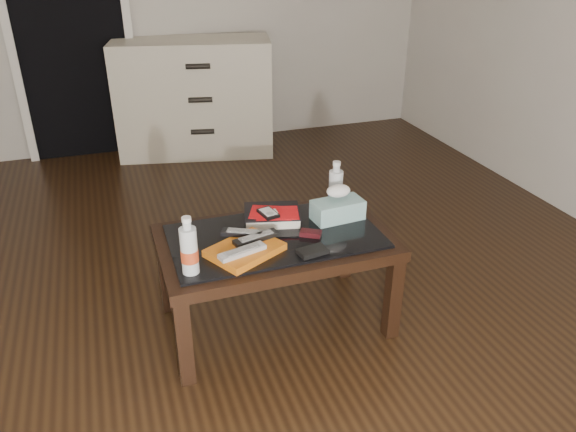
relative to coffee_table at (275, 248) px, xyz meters
name	(u,v)px	position (x,y,z in m)	size (l,w,h in m)	color
ground	(193,318)	(-0.37, 0.15, -0.40)	(5.00, 5.00, 0.00)	black
doorway	(69,23)	(-0.77, 2.61, 0.63)	(0.90, 0.08, 2.07)	black
coffee_table	(275,248)	(0.00, 0.00, 0.00)	(1.00, 0.60, 0.46)	black
dresser	(195,98)	(0.09, 2.38, 0.05)	(1.28, 0.75, 0.90)	beige
magazines	(245,250)	(-0.16, -0.10, 0.08)	(0.28, 0.21, 0.03)	#C05E12
remote_silver	(242,251)	(-0.19, -0.15, 0.11)	(0.20, 0.05, 0.02)	#A1A1A5
remote_black_front	(256,238)	(-0.10, -0.07, 0.11)	(0.20, 0.05, 0.02)	black
remote_black_back	(245,233)	(-0.14, -0.01, 0.11)	(0.20, 0.05, 0.02)	black
textbook	(272,215)	(0.03, 0.14, 0.09)	(0.25, 0.20, 0.05)	black
dvd_mailers	(271,212)	(0.02, 0.12, 0.11)	(0.19, 0.14, 0.01)	red
ipod	(268,213)	(0.00, 0.10, 0.12)	(0.06, 0.10, 0.02)	black
flip_phone	(311,233)	(0.15, -0.05, 0.08)	(0.09, 0.05, 0.02)	black
wallet	(313,251)	(0.10, -0.20, 0.07)	(0.12, 0.07, 0.02)	black
water_bottle_left	(189,245)	(-0.40, -0.17, 0.18)	(0.07, 0.07, 0.24)	silver
water_bottle_right	(336,186)	(0.35, 0.16, 0.18)	(0.07, 0.07, 0.24)	silver
tissue_box	(338,210)	(0.32, 0.06, 0.11)	(0.23, 0.12, 0.09)	#21727C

